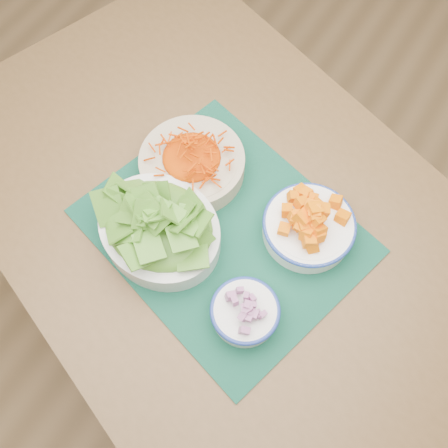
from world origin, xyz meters
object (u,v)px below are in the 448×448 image
(carrot_bowl, at_px, (192,161))
(lettuce_bowl, at_px, (159,225))
(squash_bowl, at_px, (310,224))
(onion_bowl, at_px, (245,311))
(placemat, at_px, (224,231))
(table, at_px, (218,223))

(carrot_bowl, bearing_deg, lettuce_bowl, -78.58)
(carrot_bowl, bearing_deg, squash_bowl, 0.20)
(lettuce_bowl, bearing_deg, onion_bowl, -2.72)
(placemat, height_order, squash_bowl, squash_bowl)
(placemat, relative_size, onion_bowl, 3.33)
(lettuce_bowl, relative_size, onion_bowl, 1.84)
(placemat, relative_size, lettuce_bowl, 1.81)
(table, bearing_deg, placemat, -26.20)
(squash_bowl, relative_size, lettuce_bowl, 0.75)
(placemat, xyz_separation_m, lettuce_bowl, (-0.10, -0.08, 0.06))
(table, xyz_separation_m, onion_bowl, (0.17, -0.17, 0.13))
(placemat, distance_m, carrot_bowl, 0.16)
(squash_bowl, bearing_deg, placemat, -149.46)
(squash_bowl, bearing_deg, onion_bowl, -94.70)
(carrot_bowl, height_order, squash_bowl, squash_bowl)
(table, distance_m, lettuce_bowl, 0.20)
(table, height_order, placemat, placemat)
(squash_bowl, bearing_deg, lettuce_bowl, -145.97)
(table, height_order, carrot_bowl, carrot_bowl)
(carrot_bowl, height_order, lettuce_bowl, lettuce_bowl)
(squash_bowl, distance_m, lettuce_bowl, 0.29)
(lettuce_bowl, bearing_deg, table, 76.04)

